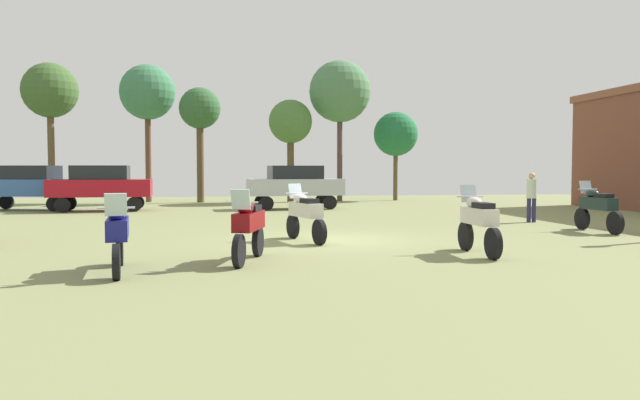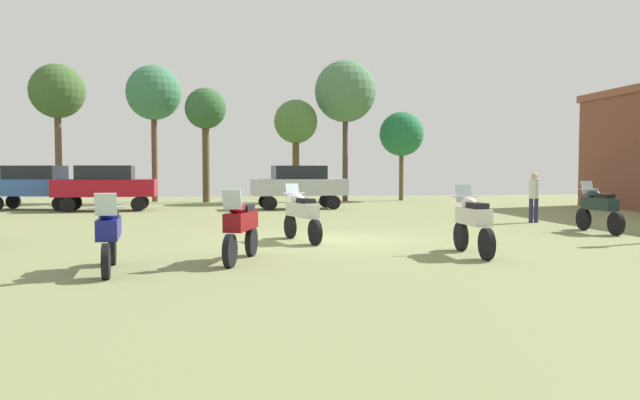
# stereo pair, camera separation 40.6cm
# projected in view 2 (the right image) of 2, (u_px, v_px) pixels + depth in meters

# --- Properties ---
(ground_plane) EXTENTS (44.00, 52.00, 0.02)m
(ground_plane) POSITION_uv_depth(u_px,v_px,m) (325.00, 240.00, 16.12)
(ground_plane) COLOR #7B8252
(motorcycle_3) EXTENTS (0.64, 2.24, 1.45)m
(motorcycle_3) POSITION_uv_depth(u_px,v_px,m) (109.00, 232.00, 11.12)
(motorcycle_3) COLOR black
(motorcycle_3) RESTS_ON ground
(motorcycle_5) EXTENTS (0.62, 2.23, 1.49)m
(motorcycle_5) POSITION_uv_depth(u_px,v_px,m) (599.00, 207.00, 18.02)
(motorcycle_5) COLOR black
(motorcycle_5) RESTS_ON ground
(motorcycle_7) EXTENTS (0.84, 2.20, 1.47)m
(motorcycle_7) POSITION_uv_depth(u_px,v_px,m) (302.00, 213.00, 15.82)
(motorcycle_7) COLOR black
(motorcycle_7) RESTS_ON ground
(motorcycle_8) EXTENTS (0.82, 2.15, 1.47)m
(motorcycle_8) POSITION_uv_depth(u_px,v_px,m) (241.00, 226.00, 12.33)
(motorcycle_8) COLOR black
(motorcycle_8) RESTS_ON ground
(motorcycle_9) EXTENTS (0.62, 2.12, 1.49)m
(motorcycle_9) POSITION_uv_depth(u_px,v_px,m) (473.00, 221.00, 13.30)
(motorcycle_9) COLOR black
(motorcycle_9) RESTS_ON ground
(car_1) EXTENTS (4.56, 2.58, 2.00)m
(car_1) POSITION_uv_depth(u_px,v_px,m) (35.00, 184.00, 28.12)
(car_1) COLOR black
(car_1) RESTS_ON ground
(car_2) EXTENTS (4.44, 2.18, 2.00)m
(car_2) POSITION_uv_depth(u_px,v_px,m) (299.00, 184.00, 28.63)
(car_2) COLOR black
(car_2) RESTS_ON ground
(car_3) EXTENTS (4.38, 2.00, 2.00)m
(car_3) POSITION_uv_depth(u_px,v_px,m) (106.00, 184.00, 27.36)
(car_3) COLOR black
(car_3) RESTS_ON ground
(person_1) EXTENTS (0.44, 0.44, 1.72)m
(person_1) POSITION_uv_depth(u_px,v_px,m) (534.00, 194.00, 21.32)
(person_1) COLOR #28264D
(person_1) RESTS_ON ground
(tree_2) EXTENTS (2.58, 2.58, 5.18)m
(tree_2) POSITION_uv_depth(u_px,v_px,m) (402.00, 134.00, 36.23)
(tree_2) COLOR brown
(tree_2) RESTS_ON ground
(tree_3) EXTENTS (2.26, 2.26, 6.32)m
(tree_3) POSITION_uv_depth(u_px,v_px,m) (205.00, 111.00, 34.12)
(tree_3) COLOR brown
(tree_3) RESTS_ON ground
(tree_4) EXTENTS (2.42, 2.42, 5.69)m
(tree_4) POSITION_uv_depth(u_px,v_px,m) (296.00, 123.00, 34.45)
(tree_4) COLOR #4F4025
(tree_4) RESTS_ON ground
(tree_5) EXTENTS (3.06, 3.06, 7.64)m
(tree_5) POSITION_uv_depth(u_px,v_px,m) (154.00, 94.00, 34.64)
(tree_5) COLOR brown
(tree_5) RESTS_ON ground
(tree_6) EXTENTS (2.88, 2.88, 7.42)m
(tree_6) POSITION_uv_depth(u_px,v_px,m) (57.00, 93.00, 32.86)
(tree_6) COLOR brown
(tree_6) RESTS_ON ground
(tree_7) EXTENTS (3.51, 3.51, 8.02)m
(tree_7) POSITION_uv_depth(u_px,v_px,m) (345.00, 92.00, 35.28)
(tree_7) COLOR #4E3934
(tree_7) RESTS_ON ground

